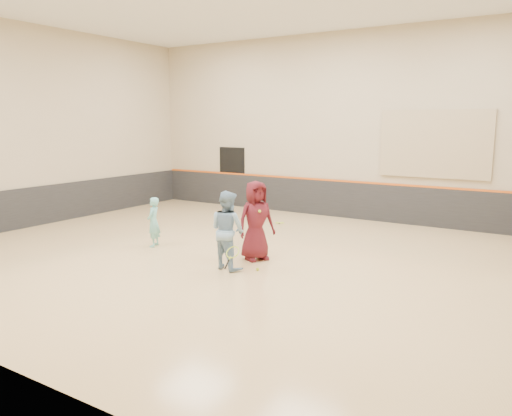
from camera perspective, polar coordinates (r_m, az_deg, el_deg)
The scene contains 14 objects.
room at distance 11.49m, azimuth -1.30°, elevation -1.92°, with size 15.04×12.04×6.22m.
wainscot_back at distance 16.75m, azimuth 10.00°, elevation 0.94°, with size 14.90×0.04×1.20m, color #232326.
wainscot_left at distance 16.77m, azimuth -23.14°, elevation 0.30°, with size 0.04×11.90×1.20m, color #232326.
accent_stripe at distance 16.66m, azimuth 10.05°, elevation 3.04°, with size 14.90×0.03×0.06m, color #D85914.
acoustic_panel at distance 15.72m, azimuth 19.74°, elevation 6.90°, with size 3.20×0.08×2.00m, color tan.
doorway at distance 18.83m, azimuth -2.74°, elevation 3.59°, with size 1.10×0.05×2.20m, color black.
girl at distance 12.95m, azimuth -11.63°, elevation -1.58°, with size 0.46×0.30×1.27m, color #74C9C4.
instructor at distance 10.76m, azimuth -3.27°, elevation -2.53°, with size 0.83×0.65×1.71m, color #80A5C5.
young_man at distance 11.43m, azimuth 0.00°, elevation -1.45°, with size 0.90×0.58×1.83m, color #56141C.
held_racket at distance 10.36m, azimuth -2.68°, elevation -5.07°, with size 0.50×0.50×0.49m, color #B7D52E, non-canonical shape.
spare_racket at distance 15.68m, azimuth 2.74°, elevation -1.55°, with size 0.63×0.63×0.11m, color #B7DB30, non-canonical shape.
ball_under_racket at distance 10.77m, azimuth 0.18°, elevation -7.01°, with size 0.07×0.07×0.07m, color #BDCE30.
ball_in_hand at distance 11.12m, azimuth 0.41°, elevation -0.37°, with size 0.07×0.07×0.07m, color #D2EB36.
ball_beside_spare at distance 15.05m, azimuth 0.47°, elevation -2.11°, with size 0.07×0.07×0.07m, color #DCEF37.
Camera 1 is at (6.19, -9.39, 3.17)m, focal length 35.00 mm.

